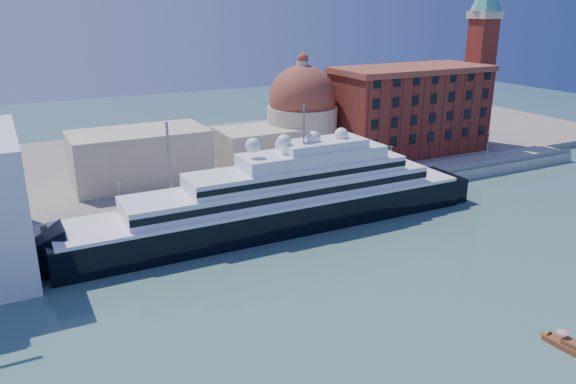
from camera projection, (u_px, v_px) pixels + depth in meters
ground at (355, 273)px, 89.73m from camera, size 400.00×400.00×0.00m
quay at (265, 202)px, 117.96m from camera, size 180.00×10.00×2.50m
land at (201, 158)px, 152.55m from camera, size 260.00×72.00×2.00m
quay_fence at (274, 201)px, 113.58m from camera, size 180.00×0.10×1.20m
superyacht at (262, 207)px, 105.15m from camera, size 91.49×12.68×27.34m
water_taxi at (566, 344)px, 70.05m from camera, size 2.15×5.39×2.50m
warehouse at (410, 109)px, 151.75m from camera, size 43.00×19.00×23.25m
campanile at (481, 49)px, 157.42m from camera, size 8.40×8.40×47.00m
church at (247, 133)px, 137.62m from camera, size 66.00×18.00×25.50m
lamp_posts at (209, 173)px, 108.24m from camera, size 120.80×2.40×18.00m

